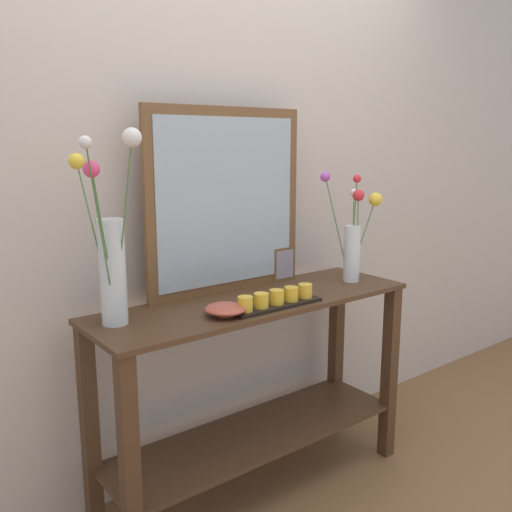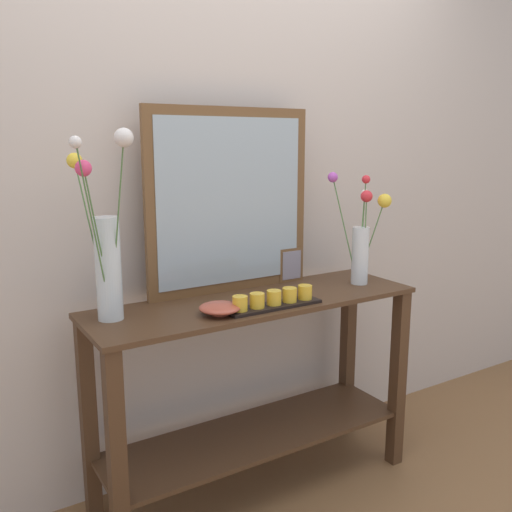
% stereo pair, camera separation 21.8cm
% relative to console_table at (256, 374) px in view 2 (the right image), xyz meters
% --- Properties ---
extents(ground_plane, '(7.00, 6.00, 0.02)m').
position_rel_console_table_xyz_m(ground_plane, '(0.00, 0.00, -0.53)').
color(ground_plane, brown).
extents(wall_back, '(6.40, 0.08, 2.70)m').
position_rel_console_table_xyz_m(wall_back, '(0.00, 0.33, 0.83)').
color(wall_back, beige).
rests_on(wall_back, ground).
extents(console_table, '(1.37, 0.42, 0.84)m').
position_rel_console_table_xyz_m(console_table, '(0.00, 0.00, 0.00)').
color(console_table, '#472D1C').
rests_on(console_table, ground).
extents(mirror_leaning, '(0.74, 0.03, 0.76)m').
position_rel_console_table_xyz_m(mirror_leaning, '(-0.02, 0.18, 0.70)').
color(mirror_leaning, brown).
rests_on(mirror_leaning, console_table).
extents(tall_vase_left, '(0.21, 0.25, 0.66)m').
position_rel_console_table_xyz_m(tall_vase_left, '(-0.58, 0.05, 0.57)').
color(tall_vase_left, silver).
rests_on(tall_vase_left, console_table).
extents(vase_right, '(0.24, 0.19, 0.49)m').
position_rel_console_table_xyz_m(vase_right, '(0.53, -0.03, 0.52)').
color(vase_right, silver).
rests_on(vase_right, console_table).
extents(candle_tray, '(0.39, 0.09, 0.07)m').
position_rel_console_table_xyz_m(candle_tray, '(-0.00, -0.13, 0.35)').
color(candle_tray, black).
rests_on(candle_tray, console_table).
extents(picture_frame_small, '(0.12, 0.01, 0.15)m').
position_rel_console_table_xyz_m(picture_frame_small, '(0.29, 0.17, 0.40)').
color(picture_frame_small, brown).
rests_on(picture_frame_small, console_table).
extents(decorative_bowl, '(0.15, 0.15, 0.05)m').
position_rel_console_table_xyz_m(decorative_bowl, '(-0.22, -0.10, 0.35)').
color(decorative_bowl, '#B24C38').
rests_on(decorative_bowl, console_table).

